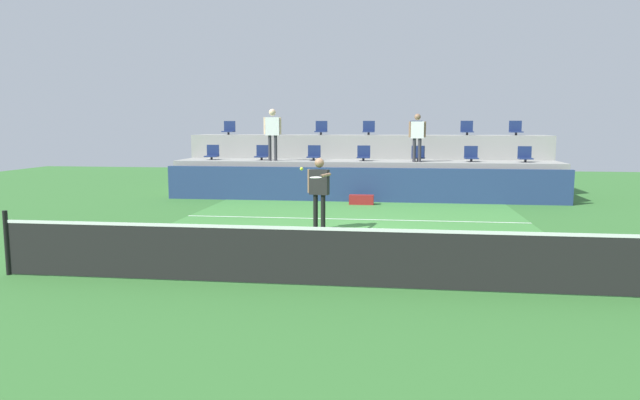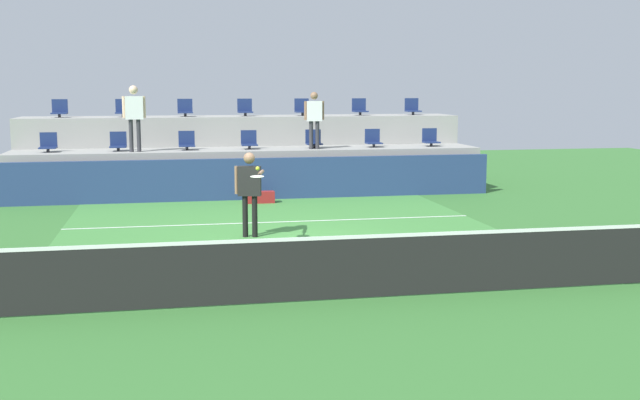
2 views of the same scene
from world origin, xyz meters
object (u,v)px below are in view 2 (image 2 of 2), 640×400
at_px(stadium_chair_lower_center, 249,141).
at_px(stadium_chair_upper_far_left, 60,110).
at_px(stadium_chair_upper_far_right, 412,108).
at_px(stadium_chair_upper_mid_right, 302,109).
at_px(stadium_chair_lower_mid_right, 314,140).
at_px(tennis_player, 250,186).
at_px(stadium_chair_upper_left, 123,110).
at_px(stadium_chair_upper_mid_left, 185,109).
at_px(spectator_leaning_on_rail, 314,115).
at_px(equipment_bag, 260,197).
at_px(stadium_chair_lower_right, 373,140).
at_px(stadium_chair_lower_far_right, 430,139).
at_px(stadium_chair_lower_left, 118,143).
at_px(tennis_ball, 258,168).
at_px(stadium_chair_upper_center, 245,109).
at_px(spectator_in_white, 134,112).
at_px(stadium_chair_upper_right, 360,108).
at_px(stadium_chair_lower_mid_left, 187,142).
at_px(stadium_chair_lower_far_left, 48,144).

xyz_separation_m(stadium_chair_lower_center, stadium_chair_upper_far_left, (-5.26, 1.80, 0.85)).
bearing_deg(stadium_chair_upper_far_right, stadium_chair_upper_mid_right, 180.00).
bearing_deg(stadium_chair_lower_mid_right, tennis_player, -111.20).
relative_size(stadium_chair_upper_left, stadium_chair_upper_mid_left, 1.00).
bearing_deg(spectator_leaning_on_rail, equipment_bag, -138.59).
xyz_separation_m(stadium_chair_lower_right, stadium_chair_upper_left, (-7.06, 1.80, 0.85)).
xyz_separation_m(stadium_chair_lower_far_right, stadium_chair_upper_left, (-8.80, 1.80, 0.85)).
height_order(stadium_chair_lower_left, stadium_chair_lower_mid_right, same).
bearing_deg(stadium_chair_upper_mid_right, tennis_ball, -103.92).
bearing_deg(stadium_chair_lower_center, stadium_chair_upper_center, 87.60).
height_order(stadium_chair_lower_mid_right, stadium_chair_upper_mid_right, stadium_chair_upper_mid_right).
distance_m(tennis_ball, equipment_bag, 6.78).
bearing_deg(stadium_chair_lower_right, spectator_leaning_on_rail, -167.97).
bearing_deg(stadium_chair_lower_far_right, spectator_leaning_on_rail, -173.80).
height_order(stadium_chair_lower_center, stadium_chair_lower_right, same).
height_order(stadium_chair_upper_far_left, spectator_in_white, spectator_in_white).
xyz_separation_m(stadium_chair_lower_left, stadium_chair_upper_far_right, (8.88, 1.80, 0.85)).
distance_m(stadium_chair_lower_right, stadium_chair_upper_mid_left, 5.64).
bearing_deg(stadium_chair_upper_far_right, stadium_chair_lower_mid_right, -152.73).
xyz_separation_m(stadium_chair_upper_center, spectator_in_white, (-3.16, -2.18, 0.00)).
height_order(stadium_chair_upper_mid_left, tennis_ball, stadium_chair_upper_mid_left).
bearing_deg(equipment_bag, stadium_chair_upper_mid_left, 115.38).
relative_size(stadium_chair_lower_mid_right, stadium_chair_upper_right, 1.00).
xyz_separation_m(stadium_chair_lower_left, stadium_chair_lower_mid_left, (1.83, 0.00, 0.00)).
height_order(stadium_chair_lower_left, stadium_chair_lower_mid_left, same).
bearing_deg(spectator_leaning_on_rail, stadium_chair_lower_left, 175.88).
bearing_deg(stadium_chair_lower_mid_left, stadium_chair_lower_mid_right, 0.00).
distance_m(stadium_chair_lower_center, tennis_player, 6.48).
distance_m(stadium_chair_lower_left, stadium_chair_upper_left, 1.99).
relative_size(tennis_player, equipment_bag, 2.23).
bearing_deg(stadium_chair_upper_center, tennis_player, -95.10).
height_order(stadium_chair_upper_center, spectator_leaning_on_rail, spectator_leaning_on_rail).
height_order(stadium_chair_lower_center, stadium_chair_upper_far_right, stadium_chair_upper_far_right).
bearing_deg(equipment_bag, stadium_chair_lower_left, 152.14).
xyz_separation_m(stadium_chair_lower_mid_right, spectator_in_white, (-4.92, -0.38, 0.85)).
distance_m(stadium_chair_lower_left, stadium_chair_lower_center, 3.55).
bearing_deg(stadium_chair_lower_left, tennis_ball, -71.65).
bearing_deg(spectator_leaning_on_rail, spectator_in_white, 180.00).
bearing_deg(spectator_in_white, stadium_chair_upper_left, 100.39).
height_order(spectator_in_white, spectator_leaning_on_rail, spectator_in_white).
xyz_separation_m(stadium_chair_upper_mid_right, spectator_in_white, (-4.90, -2.18, 0.00)).
distance_m(stadium_chair_lower_mid_right, tennis_ball, 8.87).
relative_size(stadium_chair_lower_center, stadium_chair_upper_left, 1.00).
bearing_deg(stadium_chair_upper_far_left, stadium_chair_upper_far_right, 0.00).
bearing_deg(tennis_ball, stadium_chair_lower_left, 108.35).
height_order(stadium_chair_lower_right, stadium_chair_upper_far_right, stadium_chair_upper_far_right).
bearing_deg(stadium_chair_upper_far_right, stadium_chair_lower_mid_left, -165.67).
relative_size(stadium_chair_lower_far_left, stadium_chair_lower_far_right, 1.00).
distance_m(stadium_chair_lower_mid_left, stadium_chair_upper_far_right, 7.32).
distance_m(stadium_chair_upper_far_left, stadium_chair_upper_center, 5.33).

